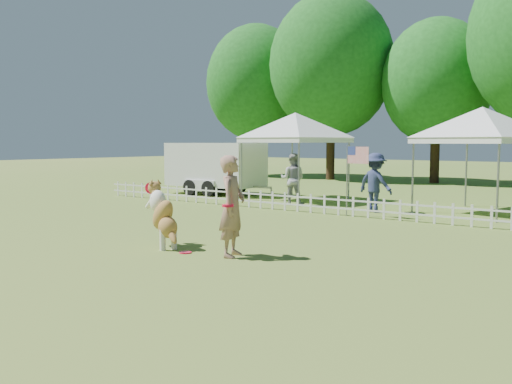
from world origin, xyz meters
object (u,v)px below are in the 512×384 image
(dog, at_px, (163,215))
(spectator_b, at_px, (375,183))
(canopy_tent_right, at_px, (481,162))
(cargo_trailer, at_px, (215,168))
(frisbee_on_turf, at_px, (185,252))
(flag_pole, at_px, (347,181))
(spectator_a, at_px, (293,179))
(handler, at_px, (232,206))
(canopy_tent_left, at_px, (295,158))

(dog, distance_m, spectator_b, 8.47)
(canopy_tent_right, bearing_deg, cargo_trailer, -164.27)
(dog, xyz_separation_m, frisbee_on_turf, (0.78, -0.14, -0.69))
(dog, relative_size, flag_pole, 0.65)
(cargo_trailer, bearing_deg, spectator_a, -18.53)
(cargo_trailer, height_order, flag_pole, cargo_trailer)
(canopy_tent_right, bearing_deg, spectator_a, -150.50)
(spectator_a, bearing_deg, dog, 85.21)
(spectator_a, relative_size, spectator_b, 0.97)
(handler, distance_m, cargo_trailer, 13.61)
(cargo_trailer, relative_size, spectator_a, 2.78)
(handler, height_order, spectator_b, handler)
(cargo_trailer, bearing_deg, frisbee_on_turf, -52.85)
(dog, height_order, canopy_tent_right, canopy_tent_right)
(flag_pole, xyz_separation_m, spectator_a, (-3.05, 1.59, -0.16))
(cargo_trailer, relative_size, flag_pole, 2.38)
(canopy_tent_right, relative_size, cargo_trailer, 0.64)
(canopy_tent_left, height_order, flag_pole, canopy_tent_left)
(frisbee_on_turf, bearing_deg, canopy_tent_left, 112.15)
(handler, bearing_deg, frisbee_on_turf, 87.57)
(handler, distance_m, dog, 1.79)
(frisbee_on_turf, height_order, flag_pole, flag_pole)
(dog, xyz_separation_m, spectator_b, (0.81, 8.43, 0.25))
(canopy_tent_right, height_order, cargo_trailer, canopy_tent_right)
(spectator_b, bearing_deg, canopy_tent_left, -7.91)
(spectator_b, bearing_deg, cargo_trailer, 2.06)
(frisbee_on_turf, distance_m, flag_pole, 7.25)
(frisbee_on_turf, relative_size, cargo_trailer, 0.05)
(dog, distance_m, frisbee_on_turf, 1.05)
(cargo_trailer, bearing_deg, flag_pole, -22.84)
(canopy_tent_left, bearing_deg, frisbee_on_turf, -60.09)
(canopy_tent_right, xyz_separation_m, flag_pole, (-3.03, -3.05, -0.55))
(flag_pole, bearing_deg, canopy_tent_left, 151.14)
(cargo_trailer, distance_m, flag_pole, 8.65)
(handler, height_order, cargo_trailer, cargo_trailer)
(handler, distance_m, canopy_tent_right, 10.09)
(flag_pole, bearing_deg, dog, -85.43)
(frisbee_on_turf, xyz_separation_m, spectator_a, (-3.29, 8.76, 0.91))
(flag_pole, bearing_deg, cargo_trailer, 168.04)
(handler, bearing_deg, dog, 75.31)
(dog, xyz_separation_m, canopy_tent_right, (3.57, 10.09, 0.93))
(canopy_tent_left, distance_m, spectator_a, 1.84)
(canopy_tent_right, xyz_separation_m, spectator_a, (-6.07, -1.47, -0.71))
(canopy_tent_right, bearing_deg, canopy_tent_left, -163.93)
(canopy_tent_right, relative_size, flag_pole, 1.51)
(canopy_tent_right, bearing_deg, handler, -84.43)
(frisbee_on_turf, distance_m, canopy_tent_right, 10.72)
(canopy_tent_left, bearing_deg, dog, -63.73)
(frisbee_on_turf, xyz_separation_m, flag_pole, (-0.24, 7.17, 1.07))
(dog, relative_size, cargo_trailer, 0.27)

